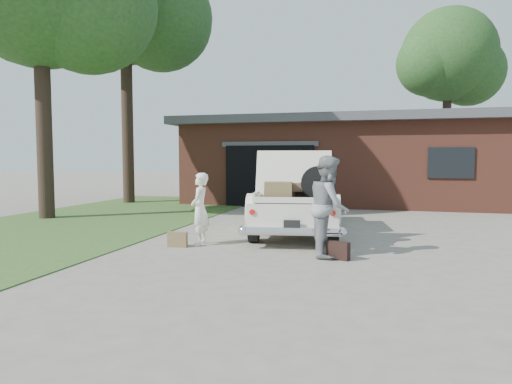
# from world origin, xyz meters

# --- Properties ---
(ground) EXTENTS (90.00, 90.00, 0.00)m
(ground) POSITION_xyz_m (0.00, 0.00, 0.00)
(ground) COLOR gray
(ground) RESTS_ON ground
(grass_strip) EXTENTS (6.00, 16.00, 0.02)m
(grass_strip) POSITION_xyz_m (-5.50, 3.00, 0.01)
(grass_strip) COLOR #2D4C1E
(grass_strip) RESTS_ON ground
(house) EXTENTS (12.80, 7.80, 3.30)m
(house) POSITION_xyz_m (0.98, 11.47, 1.67)
(house) COLOR brown
(house) RESTS_ON ground
(tree_back) EXTENTS (6.17, 5.36, 10.72)m
(tree_back) POSITION_xyz_m (-7.12, 8.12, 7.69)
(tree_back) COLOR #38281E
(tree_back) RESTS_ON ground
(tree_right) EXTENTS (5.49, 4.77, 9.46)m
(tree_right) POSITION_xyz_m (5.70, 17.90, 6.76)
(tree_right) COLOR #38281E
(tree_right) RESTS_ON ground
(sedan) EXTENTS (2.52, 4.97, 1.91)m
(sedan) POSITION_xyz_m (0.36, 2.85, 0.70)
(sedan) COLOR silver
(sedan) RESTS_ON ground
(woman_left) EXTENTS (0.41, 0.57, 1.45)m
(woman_left) POSITION_xyz_m (-1.20, 0.70, 0.73)
(woman_left) COLOR white
(woman_left) RESTS_ON ground
(woman_right) EXTENTS (0.79, 0.95, 1.80)m
(woman_right) POSITION_xyz_m (1.43, 0.31, 0.90)
(woman_right) COLOR gray
(woman_right) RESTS_ON ground
(suitcase_left) EXTENTS (0.39, 0.16, 0.30)m
(suitcase_left) POSITION_xyz_m (-1.54, 0.36, 0.15)
(suitcase_left) COLOR olive
(suitcase_left) RESTS_ON ground
(suitcase_right) EXTENTS (0.42, 0.28, 0.31)m
(suitcase_right) POSITION_xyz_m (1.62, 0.06, 0.16)
(suitcase_right) COLOR black
(suitcase_right) RESTS_ON ground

